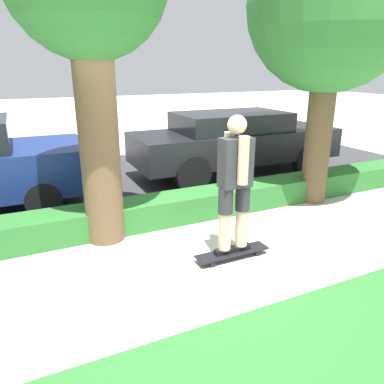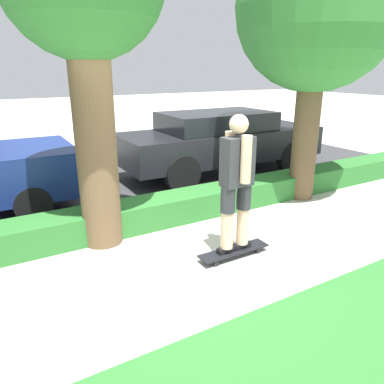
# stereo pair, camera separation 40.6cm
# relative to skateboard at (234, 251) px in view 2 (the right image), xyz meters

# --- Properties ---
(ground_plane) EXTENTS (60.00, 60.00, 0.00)m
(ground_plane) POSITION_rel_skateboard_xyz_m (-0.55, -0.06, -0.08)
(ground_plane) COLOR beige
(street_asphalt) EXTENTS (15.45, 5.00, 0.01)m
(street_asphalt) POSITION_rel_skateboard_xyz_m (-0.55, 4.14, -0.08)
(street_asphalt) COLOR #38383A
(street_asphalt) RESTS_ON ground_plane
(hedge_row) EXTENTS (15.45, 0.60, 0.42)m
(hedge_row) POSITION_rel_skateboard_xyz_m (-0.55, 1.54, 0.13)
(hedge_row) COLOR #2D702D
(hedge_row) RESTS_ON ground_plane
(skateboard) EXTENTS (1.01, 0.24, 0.10)m
(skateboard) POSITION_rel_skateboard_xyz_m (0.00, 0.00, 0.00)
(skateboard) COLOR black
(skateboard) RESTS_ON ground_plane
(skater_person) EXTENTS (0.51, 0.46, 1.78)m
(skater_person) POSITION_rel_skateboard_xyz_m (-0.00, -0.00, 0.97)
(skater_person) COLOR black
(skater_person) RESTS_ON skateboard
(tree_far) EXTENTS (2.78, 2.78, 4.74)m
(tree_far) POSITION_rel_skateboard_xyz_m (2.56, 1.30, 3.22)
(tree_far) COLOR brown
(tree_far) RESTS_ON ground_plane
(parked_car_middle) EXTENTS (4.79, 1.79, 1.45)m
(parked_car_middle) POSITION_rel_skateboard_xyz_m (2.19, 3.52, 0.72)
(parked_car_middle) COLOR black
(parked_car_middle) RESTS_ON ground_plane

